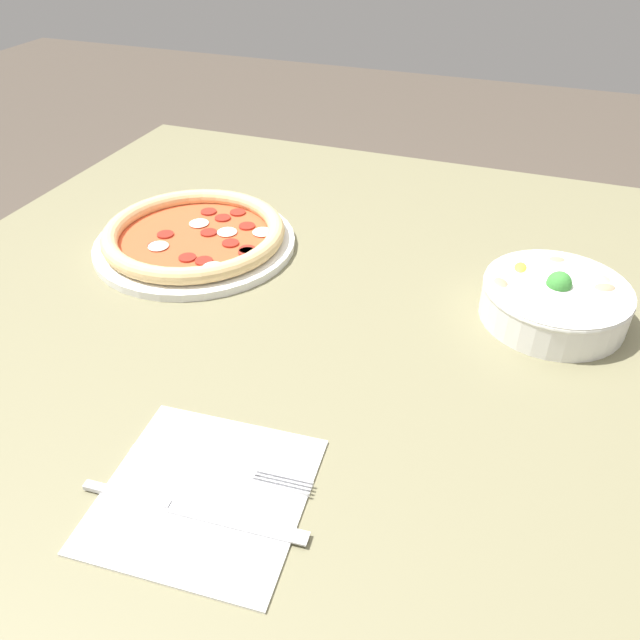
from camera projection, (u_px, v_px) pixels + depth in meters
name	position (u px, v px, depth m)	size (l,w,h in m)	color
ground_plane	(288.00, 576.00, 1.33)	(8.00, 8.00, 0.00)	#4C4238
dining_table	(275.00, 341.00, 0.95)	(1.09, 1.03, 0.74)	#706B4C
pizza	(195.00, 237.00, 0.98)	(0.31, 0.31, 0.04)	white
bowl	(555.00, 299.00, 0.81)	(0.19, 0.19, 0.07)	white
napkin	(205.00, 493.00, 0.60)	(0.21, 0.21, 0.00)	white
fork	(217.00, 468.00, 0.62)	(0.03, 0.19, 0.00)	silver
knife	(182.00, 508.00, 0.58)	(0.03, 0.23, 0.01)	silver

